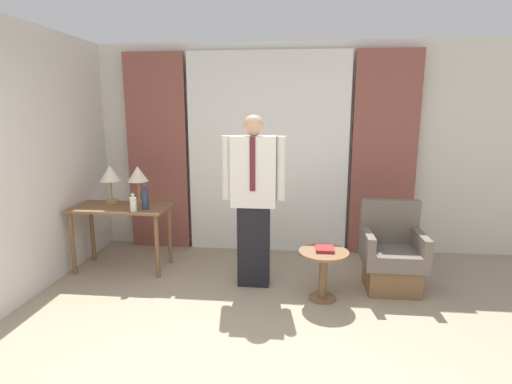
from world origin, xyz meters
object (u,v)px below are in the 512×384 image
object	(u,v)px
bottle_by_lamp	(145,199)
side_table	(323,266)
table_lamp_left	(110,176)
table_lamp_right	(138,176)
bottle_near_edge	(133,204)
book	(325,249)
desk	(121,216)
person	(254,195)
armchair	(391,257)

from	to	relation	value
bottle_by_lamp	side_table	xyz separation A→B (m)	(1.97, -0.46, -0.53)
table_lamp_left	bottle_by_lamp	xyz separation A→B (m)	(0.51, -0.25, -0.22)
table_lamp_right	bottle_near_edge	size ratio (longest dim) A/B	2.30
bottle_by_lamp	side_table	distance (m)	2.09
bottle_near_edge	book	distance (m)	2.12
desk	bottle_by_lamp	xyz separation A→B (m)	(0.34, -0.10, 0.24)
book	bottle_by_lamp	bearing A→B (deg)	167.66
bottle_by_lamp	table_lamp_left	bearing A→B (deg)	154.14
bottle_near_edge	bottle_by_lamp	size ratio (longest dim) A/B	0.71
table_lamp_right	book	xyz separation A→B (m)	(2.15, -0.68, -0.57)
book	person	bearing A→B (deg)	161.44
person	armchair	world-z (taller)	person
side_table	book	size ratio (longest dim) A/B	2.51
side_table	bottle_by_lamp	bearing A→B (deg)	166.88
armchair	bottle_near_edge	bearing A→B (deg)	179.54
bottle_by_lamp	book	xyz separation A→B (m)	(1.97, -0.43, -0.36)
bottle_by_lamp	person	distance (m)	1.26
bottle_near_edge	table_lamp_left	bearing A→B (deg)	139.49
desk	bottle_near_edge	bearing A→B (deg)	-40.60
desk	book	world-z (taller)	desk
desk	bottle_near_edge	size ratio (longest dim) A/B	5.66
table_lamp_right	bottle_by_lamp	world-z (taller)	table_lamp_right
table_lamp_left	side_table	size ratio (longest dim) A/B	0.90
table_lamp_right	side_table	size ratio (longest dim) A/B	0.90
side_table	book	distance (m)	0.18
bottle_by_lamp	side_table	world-z (taller)	bottle_by_lamp
side_table	book	world-z (taller)	book
side_table	bottle_near_edge	bearing A→B (deg)	170.36
table_lamp_right	table_lamp_left	bearing A→B (deg)	180.00
table_lamp_left	book	xyz separation A→B (m)	(2.49, -0.68, -0.57)
bottle_by_lamp	side_table	bearing A→B (deg)	-13.12
table_lamp_right	side_table	bearing A→B (deg)	-18.28
table_lamp_left	bottle_near_edge	xyz separation A→B (m)	(0.42, -0.36, -0.25)
table_lamp_left	bottle_near_edge	size ratio (longest dim) A/B	2.30
armchair	person	bearing A→B (deg)	-177.74
table_lamp_right	armchair	distance (m)	2.98
bottle_by_lamp	book	size ratio (longest dim) A/B	1.38
book	table_lamp_left	bearing A→B (deg)	164.71
bottle_near_edge	side_table	xyz separation A→B (m)	(2.06, -0.35, -0.50)
side_table	book	bearing A→B (deg)	69.78
desk	bottle_by_lamp	distance (m)	0.43
desk	table_lamp_right	xyz separation A→B (m)	(0.17, 0.14, 0.45)
bottle_by_lamp	book	bearing A→B (deg)	-12.34
table_lamp_right	person	distance (m)	1.49
bottle_near_edge	armchair	size ratio (longest dim) A/B	0.21
table_lamp_right	bottle_by_lamp	distance (m)	0.37
table_lamp_right	person	size ratio (longest dim) A/B	0.25
bottle_near_edge	side_table	distance (m)	2.15
book	side_table	bearing A→B (deg)	-110.22
desk	bottle_near_edge	xyz separation A→B (m)	(0.25, -0.21, 0.20)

